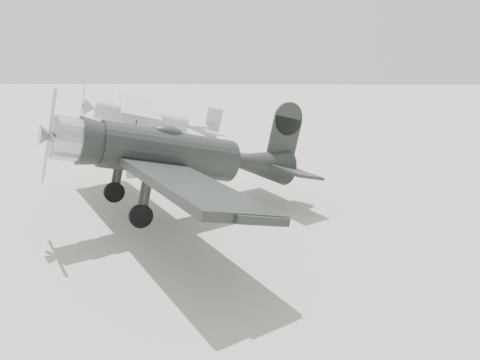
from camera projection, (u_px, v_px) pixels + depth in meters
The scene contains 3 objects.
ground at pixel (224, 252), 14.52m from camera, with size 160.00×160.00×0.00m, color #A39F90.
lowwing_monoplane at pixel (181, 155), 17.05m from camera, with size 11.14×12.95×4.48m.
highwing_monoplane at pixel (148, 114), 29.72m from camera, with size 8.87×12.36×3.51m.
Camera 1 is at (0.88, -13.40, 5.99)m, focal length 35.00 mm.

